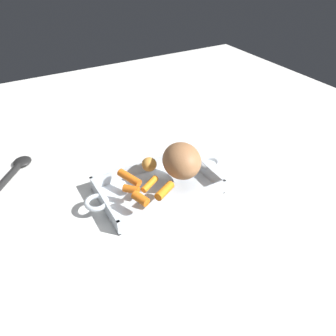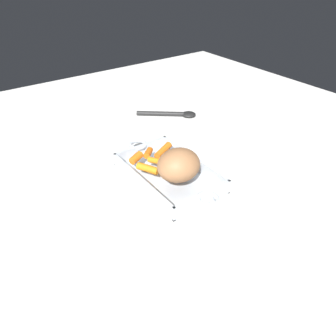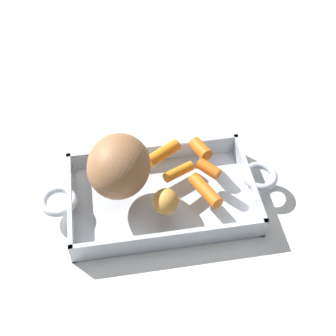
% 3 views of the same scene
% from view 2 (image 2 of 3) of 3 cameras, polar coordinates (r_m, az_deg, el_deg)
% --- Properties ---
extents(ground_plane, '(2.15, 2.15, 0.00)m').
position_cam_2_polar(ground_plane, '(0.98, 0.10, -1.84)').
color(ground_plane, white).
extents(roasting_dish, '(0.42, 0.20, 0.04)m').
position_cam_2_polar(roasting_dish, '(0.97, 0.10, -1.17)').
color(roasting_dish, silver).
rests_on(roasting_dish, ground_plane).
extents(pork_roast, '(0.13, 0.14, 0.09)m').
position_cam_2_polar(pork_roast, '(0.87, 1.91, 0.50)').
color(pork_roast, '#9F6B44').
rests_on(pork_roast, roasting_dish).
extents(baby_carrot_northeast, '(0.06, 0.04, 0.02)m').
position_cam_2_polar(baby_carrot_northeast, '(0.96, -1.99, 1.26)').
color(baby_carrot_northeast, orange).
rests_on(baby_carrot_northeast, roasting_dish).
extents(baby_carrot_long, '(0.05, 0.08, 0.03)m').
position_cam_2_polar(baby_carrot_long, '(1.01, -0.86, 3.18)').
color(baby_carrot_long, orange).
rests_on(baby_carrot_long, roasting_dish).
extents(baby_carrot_short, '(0.04, 0.05, 0.02)m').
position_cam_2_polar(baby_carrot_short, '(1.00, -3.56, 2.72)').
color(baby_carrot_short, orange).
rests_on(baby_carrot_short, roasting_dish).
extents(baby_carrot_northwest, '(0.07, 0.05, 0.03)m').
position_cam_2_polar(baby_carrot_northwest, '(0.92, -3.67, -0.08)').
color(baby_carrot_northwest, orange).
rests_on(baby_carrot_northwest, roasting_dish).
extents(baby_carrot_southeast, '(0.04, 0.05, 0.03)m').
position_cam_2_polar(baby_carrot_southeast, '(0.97, -5.73, 1.83)').
color(baby_carrot_southeast, orange).
rests_on(baby_carrot_southeast, roasting_dish).
extents(potato_near_roast, '(0.05, 0.06, 0.04)m').
position_cam_2_polar(potato_near_roast, '(0.96, 2.58, 2.09)').
color(potato_near_roast, gold).
rests_on(potato_near_roast, roasting_dish).
extents(serving_spoon, '(0.18, 0.22, 0.02)m').
position_cam_2_polar(serving_spoon, '(1.36, 0.91, 9.66)').
color(serving_spoon, black).
rests_on(serving_spoon, ground_plane).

